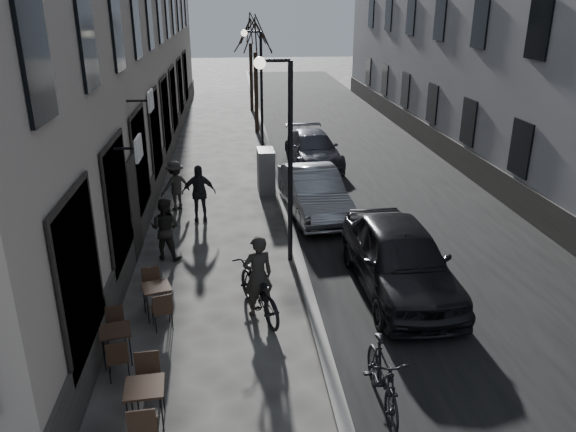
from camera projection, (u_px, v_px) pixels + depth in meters
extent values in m
plane|color=#33312F|center=(330.00, 422.00, 8.95)|extent=(120.00, 120.00, 0.00)
cube|color=black|center=(354.00, 156.00, 24.16)|extent=(7.30, 60.00, 0.00)
cube|color=slate|center=(270.00, 157.00, 23.79)|extent=(0.25, 60.00, 0.12)
cylinder|color=black|center=(290.00, 167.00, 13.61)|extent=(0.12, 0.12, 5.00)
cylinder|color=black|center=(275.00, 61.00, 12.68)|extent=(0.70, 0.08, 0.08)
sphere|color=#FFF2CC|center=(260.00, 63.00, 12.66)|extent=(0.28, 0.28, 0.28)
cylinder|color=black|center=(262.00, 91.00, 24.74)|extent=(0.12, 0.12, 5.00)
cylinder|color=black|center=(252.00, 32.00, 23.81)|extent=(0.70, 0.08, 0.08)
sphere|color=#FFF2CC|center=(244.00, 33.00, 23.79)|extent=(0.28, 0.28, 0.28)
cylinder|color=black|center=(256.00, 93.00, 27.72)|extent=(0.20, 0.20, 3.90)
cylinder|color=black|center=(251.00, 77.00, 33.28)|extent=(0.20, 0.20, 3.90)
cube|color=black|center=(144.00, 387.00, 8.63)|extent=(0.64, 0.64, 0.04)
cylinder|color=black|center=(128.00, 420.00, 8.49)|extent=(0.02, 0.02, 0.70)
cylinder|color=black|center=(162.00, 416.00, 8.57)|extent=(0.02, 0.02, 0.70)
cylinder|color=black|center=(131.00, 398.00, 8.96)|extent=(0.02, 0.02, 0.70)
cylinder|color=black|center=(163.00, 394.00, 9.04)|extent=(0.02, 0.02, 0.70)
cube|color=black|center=(115.00, 331.00, 10.21)|extent=(0.66, 0.66, 0.04)
cylinder|color=black|center=(104.00, 356.00, 10.06)|extent=(0.02, 0.02, 0.64)
cylinder|color=black|center=(131.00, 351.00, 10.20)|extent=(0.02, 0.02, 0.64)
cylinder|color=black|center=(103.00, 342.00, 10.47)|extent=(0.02, 0.02, 0.64)
cylinder|color=black|center=(129.00, 337.00, 10.61)|extent=(0.02, 0.02, 0.64)
cube|color=black|center=(156.00, 287.00, 11.71)|extent=(0.71, 0.71, 0.04)
cylinder|color=black|center=(148.00, 309.00, 11.54)|extent=(0.02, 0.02, 0.66)
cylinder|color=black|center=(171.00, 305.00, 11.72)|extent=(0.02, 0.02, 0.66)
cylinder|color=black|center=(144.00, 299.00, 11.96)|extent=(0.02, 0.02, 0.66)
cylinder|color=black|center=(167.00, 295.00, 12.13)|extent=(0.02, 0.02, 0.66)
cube|color=#5F5F61|center=(266.00, 171.00, 19.35)|extent=(0.58, 1.02, 1.51)
imported|color=black|center=(258.00, 291.00, 11.84)|extent=(1.36, 2.22, 1.10)
imported|color=black|center=(258.00, 276.00, 11.71)|extent=(0.76, 0.62, 1.80)
imported|color=black|center=(165.00, 228.00, 14.33)|extent=(0.96, 0.85, 1.66)
imported|color=#2B2825|center=(175.00, 185.00, 17.74)|extent=(1.18, 1.07, 1.58)
imported|color=black|center=(199.00, 193.00, 16.83)|extent=(1.03, 0.47, 1.73)
imported|color=black|center=(400.00, 258.00, 12.71)|extent=(2.02, 4.83, 1.63)
imported|color=gray|center=(314.00, 192.00, 17.35)|extent=(1.93, 4.50, 1.44)
imported|color=#3A3B45|center=(313.00, 149.00, 22.65)|extent=(2.12, 4.59, 1.30)
imported|color=black|center=(383.00, 377.00, 9.09)|extent=(0.55, 1.93, 1.16)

